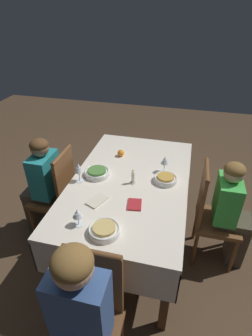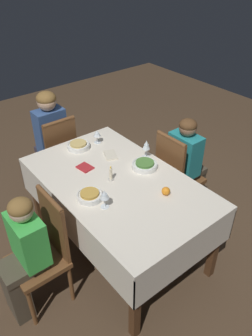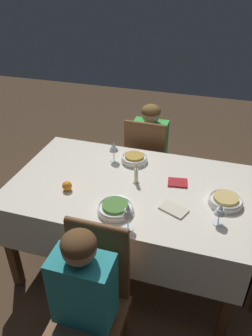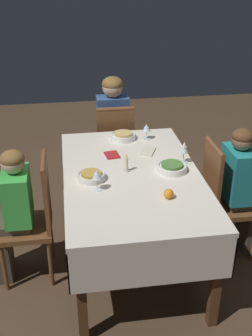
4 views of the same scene
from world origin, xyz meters
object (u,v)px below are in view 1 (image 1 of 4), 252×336
object	(u,v)px
dining_table	(130,189)
person_adult_denim	(78,326)
wine_glass_south	(79,169)
napkin_red_folded	(135,204)
person_child_green	(232,211)
wine_glass_east	(77,214)
chair_north	(211,213)
wine_glass_north	(165,161)
person_child_teal	(41,184)
candle_centerpiece	(133,178)
bowl_north	(166,179)
bowl_south	(97,173)
chair_east	(90,314)
chair_south	(58,192)
orange_fruit	(121,153)
bowl_east	(104,230)
napkin_spare_side	(97,200)

from	to	relation	value
dining_table	person_adult_denim	distance (m)	1.17
wine_glass_south	napkin_red_folded	distance (m)	0.56
person_child_green	wine_glass_east	distance (m)	1.30
chair_north	wine_glass_north	distance (m)	0.60
person_child_teal	candle_centerpiece	bearing A→B (deg)	88.00
bowl_north	wine_glass_north	xyz separation A→B (m)	(-0.15, -0.03, 0.08)
bowl_south	candle_centerpiece	bearing A→B (deg)	83.70
chair_east	wine_glass_north	distance (m)	1.30
chair_south	wine_glass_east	world-z (taller)	chair_south
dining_table	chair_south	size ratio (longest dim) A/B	1.68
candle_centerpiece	orange_fruit	xyz separation A→B (m)	(-0.41, -0.21, -0.02)
bowl_north	orange_fruit	bearing A→B (deg)	-124.32
person_adult_denim	bowl_south	xyz separation A→B (m)	(-1.17, -0.29, 0.13)
chair_north	wine_glass_north	size ratio (longest dim) A/B	6.22
chair_north	wine_glass_south	xyz separation A→B (m)	(0.16, -1.12, 0.38)
chair_south	bowl_east	bearing A→B (deg)	47.70
bowl_east	wine_glass_north	bearing A→B (deg)	160.54
person_child_teal	bowl_south	world-z (taller)	person_child_teal
chair_north	napkin_red_folded	world-z (taller)	chair_north
chair_south	wine_glass_south	bearing A→B (deg)	70.30
napkin_red_folded	chair_east	bearing A→B (deg)	-8.60
wine_glass_north	candle_centerpiece	world-z (taller)	wine_glass_north
chair_north	wine_glass_south	bearing A→B (deg)	98.21
chair_north	person_child_green	world-z (taller)	person_child_green
chair_east	bowl_east	size ratio (longest dim) A/B	4.52
orange_fruit	napkin_spare_side	size ratio (longest dim) A/B	0.34
chair_east	chair_south	xyz separation A→B (m)	(-1.01, -0.71, 0.00)
person_child_green	napkin_red_folded	size ratio (longest dim) A/B	7.11
chair_east	bowl_south	bearing A→B (deg)	106.10
bowl_south	wine_glass_north	xyz separation A→B (m)	(-0.20, 0.56, 0.08)
wine_glass_north	orange_fruit	world-z (taller)	wine_glass_north
wine_glass_east	orange_fruit	distance (m)	0.97
chair_east	bowl_north	size ratio (longest dim) A/B	4.88
chair_east	bowl_north	distance (m)	1.14
bowl_east	candle_centerpiece	size ratio (longest dim) A/B	1.56
person_child_teal	wine_glass_north	world-z (taller)	person_child_teal
bowl_north	candle_centerpiece	size ratio (longest dim) A/B	1.44
chair_north	bowl_north	xyz separation A→B (m)	(0.00, -0.41, 0.29)
person_child_teal	napkin_spare_side	bearing A→B (deg)	64.63
wine_glass_north	dining_table	bearing A→B (deg)	-53.04
bowl_south	chair_south	bearing A→B (deg)	-89.34
person_child_green	candle_centerpiece	bearing A→B (deg)	95.89
person_adult_denim	candle_centerpiece	xyz separation A→B (m)	(-1.13, 0.03, 0.16)
candle_centerpiece	wine_glass_south	bearing A→B (deg)	-80.37
bowl_south	bowl_north	bearing A→B (deg)	94.84
napkin_red_folded	napkin_spare_side	bearing A→B (deg)	-85.41
dining_table	napkin_red_folded	distance (m)	0.34
person_child_green	dining_table	bearing A→B (deg)	93.17
dining_table	chair_south	bearing A→B (deg)	-89.46
dining_table	wine_glass_east	world-z (taller)	wine_glass_east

